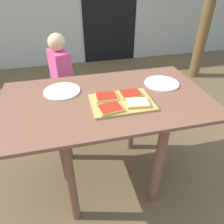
# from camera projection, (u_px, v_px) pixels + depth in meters

# --- Properties ---
(ground_plane) EXTENTS (16.00, 16.00, 0.00)m
(ground_plane) POSITION_uv_depth(u_px,v_px,m) (107.00, 176.00, 1.76)
(ground_plane) COLOR brown
(dining_table) EXTENTS (1.31, 0.75, 0.74)m
(dining_table) POSITION_uv_depth(u_px,v_px,m) (106.00, 116.00, 1.41)
(dining_table) COLOR brown
(dining_table) RESTS_ON ground
(cutting_board) EXTENTS (0.37, 0.26, 0.01)m
(cutting_board) POSITION_uv_depth(u_px,v_px,m) (122.00, 102.00, 1.28)
(cutting_board) COLOR tan
(cutting_board) RESTS_ON dining_table
(pizza_slice_near_right) EXTENTS (0.15, 0.12, 0.02)m
(pizza_slice_near_right) POSITION_uv_depth(u_px,v_px,m) (138.00, 103.00, 1.25)
(pizza_slice_near_right) COLOR #D6A954
(pizza_slice_near_right) RESTS_ON cutting_board
(pizza_slice_far_right) EXTENTS (0.14, 0.11, 0.02)m
(pizza_slice_far_right) POSITION_uv_depth(u_px,v_px,m) (130.00, 94.00, 1.34)
(pizza_slice_far_right) COLOR #D6A954
(pizza_slice_far_right) RESTS_ON cutting_board
(pizza_slice_far_left) EXTENTS (0.14, 0.11, 0.02)m
(pizza_slice_far_left) POSITION_uv_depth(u_px,v_px,m) (106.00, 97.00, 1.31)
(pizza_slice_far_left) COLOR #D6A954
(pizza_slice_far_left) RESTS_ON cutting_board
(pizza_slice_near_left) EXTENTS (0.15, 0.12, 0.02)m
(pizza_slice_near_left) POSITION_uv_depth(u_px,v_px,m) (110.00, 108.00, 1.20)
(pizza_slice_near_left) COLOR #D6A954
(pizza_slice_near_left) RESTS_ON cutting_board
(plate_white_left) EXTENTS (0.24, 0.24, 0.01)m
(plate_white_left) POSITION_uv_depth(u_px,v_px,m) (62.00, 91.00, 1.40)
(plate_white_left) COLOR silver
(plate_white_left) RESTS_ON dining_table
(plate_white_right) EXTENTS (0.24, 0.24, 0.01)m
(plate_white_right) POSITION_uv_depth(u_px,v_px,m) (162.00, 83.00, 1.50)
(plate_white_right) COLOR white
(plate_white_right) RESTS_ON dining_table
(child_left) EXTENTS (0.21, 0.27, 0.97)m
(child_left) POSITION_uv_depth(u_px,v_px,m) (62.00, 80.00, 2.01)
(child_left) COLOR #422A6E
(child_left) RESTS_ON ground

